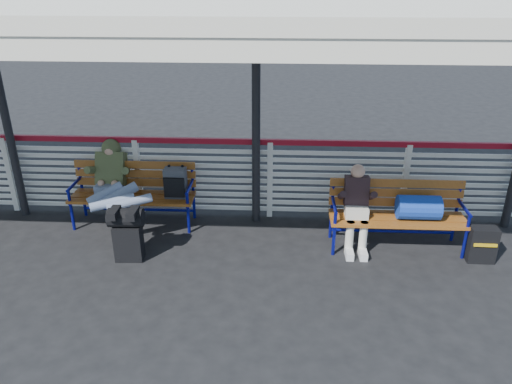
# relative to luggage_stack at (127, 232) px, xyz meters

# --- Properties ---
(ground) EXTENTS (60.00, 60.00, 0.00)m
(ground) POSITION_rel_luggage_stack_xyz_m (-0.20, -0.55, -0.40)
(ground) COLOR black
(ground) RESTS_ON ground
(fence) EXTENTS (12.08, 0.08, 1.24)m
(fence) POSITION_rel_luggage_stack_xyz_m (-0.20, 1.35, 0.26)
(fence) COLOR silver
(fence) RESTS_ON ground
(canopy) EXTENTS (12.60, 3.60, 3.16)m
(canopy) POSITION_rel_luggage_stack_xyz_m (-0.20, 0.32, 2.64)
(canopy) COLOR silver
(canopy) RESTS_ON ground
(luggage_stack) EXTENTS (0.45, 0.27, 0.74)m
(luggage_stack) POSITION_rel_luggage_stack_xyz_m (0.00, 0.00, 0.00)
(luggage_stack) COLOR black
(luggage_stack) RESTS_ON ground
(bench_left) EXTENTS (1.80, 0.56, 0.92)m
(bench_left) POSITION_rel_luggage_stack_xyz_m (-0.02, 1.03, 0.19)
(bench_left) COLOR #99581D
(bench_left) RESTS_ON ground
(bench_right) EXTENTS (1.80, 0.56, 0.92)m
(bench_right) POSITION_rel_luggage_stack_xyz_m (3.64, 0.51, 0.19)
(bench_right) COLOR #99581D
(bench_right) RESTS_ON ground
(traveler_man) EXTENTS (0.94, 1.64, 0.77)m
(traveler_man) POSITION_rel_luggage_stack_xyz_m (-0.35, 0.69, 0.27)
(traveler_man) COLOR #7B88A6
(traveler_man) RESTS_ON ground
(companion_person) EXTENTS (0.32, 0.66, 1.15)m
(companion_person) POSITION_rel_luggage_stack_xyz_m (2.98, 0.50, 0.20)
(companion_person) COLOR beige
(companion_person) RESTS_ON ground
(suitcase_side) EXTENTS (0.35, 0.22, 0.48)m
(suitcase_side) POSITION_rel_luggage_stack_xyz_m (4.58, 0.20, -0.16)
(suitcase_side) COLOR black
(suitcase_side) RESTS_ON ground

